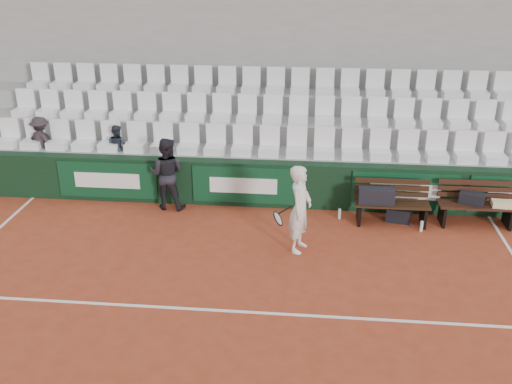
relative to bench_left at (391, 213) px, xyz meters
name	(u,v)px	position (x,y,z in m)	size (l,w,h in m)	color
ground	(228,311)	(-2.89, -3.36, -0.23)	(80.00, 80.00, 0.00)	#A23F24
court_baseline	(228,311)	(-2.89, -3.36, -0.22)	(18.00, 0.06, 0.01)	white
back_barrier	(257,184)	(-2.82, 0.63, 0.28)	(18.00, 0.34, 1.00)	black
grandstand_tier_front	(256,173)	(-2.89, 1.27, 0.28)	(18.00, 0.95, 1.00)	#969694
grandstand_tier_mid	(260,149)	(-2.89, 2.22, 0.50)	(18.00, 0.95, 1.45)	#999997
grandstand_tier_back	(263,129)	(-2.89, 3.17, 0.72)	(18.00, 0.95, 1.90)	#969693
grandstand_rear_wall	(266,75)	(-2.89, 3.79, 1.98)	(18.00, 0.30, 4.40)	gray
seat_row_front	(255,141)	(-2.89, 1.09, 1.09)	(11.90, 0.44, 0.63)	white
seat_row_mid	(259,109)	(-2.89, 2.04, 1.54)	(11.90, 0.44, 0.63)	white
seat_row_back	(263,81)	(-2.89, 2.99, 1.99)	(11.90, 0.44, 0.63)	silver
bench_left	(391,213)	(0.00, 0.00, 0.00)	(1.50, 0.56, 0.45)	black
bench_right	(475,215)	(1.69, 0.09, 0.00)	(1.50, 0.56, 0.45)	#381A10
sports_bag_left	(376,196)	(-0.33, -0.01, 0.38)	(0.72, 0.31, 0.31)	black
sports_bag_right	(472,199)	(1.59, 0.12, 0.34)	(0.50, 0.23, 0.23)	black
towel	(502,204)	(2.16, 0.05, 0.28)	(0.39, 0.28, 0.11)	beige
sports_bag_ground	(398,215)	(0.17, 0.11, -0.08)	(0.48, 0.29, 0.29)	black
water_bottle_near	(339,214)	(-1.03, 0.10, -0.11)	(0.06, 0.06, 0.22)	silver
water_bottle_far	(421,226)	(0.57, -0.32, -0.11)	(0.06, 0.06, 0.22)	silver
tennis_player	(300,209)	(-1.84, -1.28, 0.61)	(0.77, 0.70, 1.67)	silver
ball_kid	(167,174)	(-4.71, 0.31, 0.56)	(0.77, 0.60, 1.58)	black
spectator_a	(39,122)	(-7.79, 1.14, 1.35)	(0.75, 0.43, 1.16)	#292026
spectator_b	(40,126)	(-7.78, 1.14, 1.28)	(0.59, 0.24, 1.00)	#35302A
spectator_c	(115,128)	(-6.03, 1.14, 1.28)	(0.50, 0.39, 1.02)	#202630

